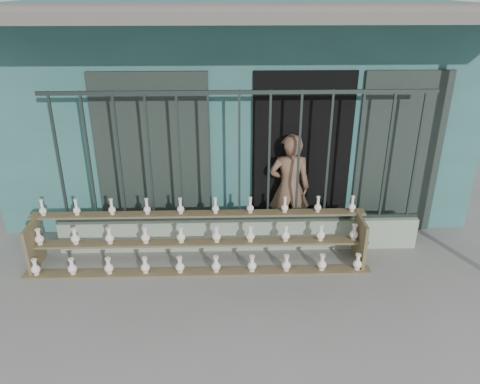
{
  "coord_description": "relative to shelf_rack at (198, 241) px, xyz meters",
  "views": [
    {
      "loc": [
        -0.16,
        -4.48,
        3.46
      ],
      "look_at": [
        0.0,
        1.0,
        1.0
      ],
      "focal_mm": 35.0,
      "sensor_mm": 36.0,
      "label": 1
    }
  ],
  "objects": [
    {
      "name": "ground",
      "position": [
        0.55,
        -0.89,
        -0.36
      ],
      "size": [
        60.0,
        60.0,
        0.0
      ],
      "primitive_type": "plane",
      "color": "slate"
    },
    {
      "name": "workshop_building",
      "position": [
        0.56,
        3.34,
        1.26
      ],
      "size": [
        7.4,
        6.6,
        3.21
      ],
      "color": "#2F6462",
      "rests_on": "ground"
    },
    {
      "name": "parapet_wall",
      "position": [
        0.55,
        0.41,
        -0.13
      ],
      "size": [
        5.0,
        0.2,
        0.45
      ],
      "primitive_type": "cube",
      "color": "#92A38C",
      "rests_on": "ground"
    },
    {
      "name": "security_fence",
      "position": [
        0.55,
        0.41,
        0.99
      ],
      "size": [
        5.0,
        0.04,
        1.8
      ],
      "color": "#283330",
      "rests_on": "parapet_wall"
    },
    {
      "name": "shelf_rack",
      "position": [
        0.0,
        0.0,
        0.0
      ],
      "size": [
        4.5,
        0.68,
        0.85
      ],
      "color": "brown",
      "rests_on": "ground"
    },
    {
      "name": "elderly_woman",
      "position": [
        1.27,
        0.68,
        0.44
      ],
      "size": [
        0.6,
        0.4,
        1.6
      ],
      "primitive_type": "imported",
      "rotation": [
        0.0,
        0.0,
        3.11
      ],
      "color": "brown",
      "rests_on": "ground"
    }
  ]
}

